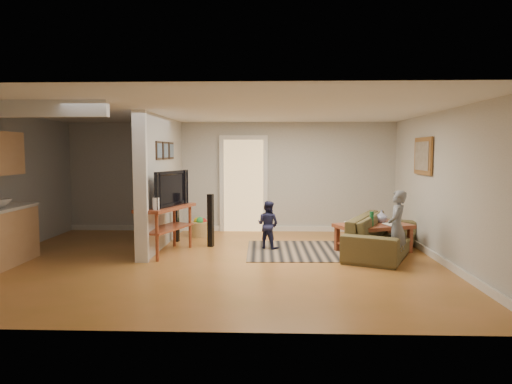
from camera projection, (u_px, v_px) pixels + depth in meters
ground at (215, 261)px, 7.61m from camera, size 7.50×7.50×0.00m
room_shell at (157, 173)px, 7.95m from camera, size 7.54×6.02×2.52m
area_rug at (315, 251)px, 8.42m from camera, size 2.52×1.87×0.01m
sofa at (382, 253)px, 8.22m from camera, size 1.80×2.48×0.68m
coffee_table at (374, 230)px, 8.32m from camera, size 1.50×1.23×0.77m
tv_console at (166, 210)px, 8.14m from camera, size 0.89×1.45×1.17m
speaker_left at (211, 220)px, 8.77m from camera, size 0.13×0.13×1.02m
speaker_right at (176, 217)px, 9.27m from camera, size 0.12×0.12×0.99m
toy_basket at (200, 228)px, 9.88m from camera, size 0.48×0.48×0.43m
child at (396, 263)px, 7.52m from camera, size 0.44×0.52×1.20m
toddler at (268, 248)px, 8.65m from camera, size 0.55×0.51×0.91m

